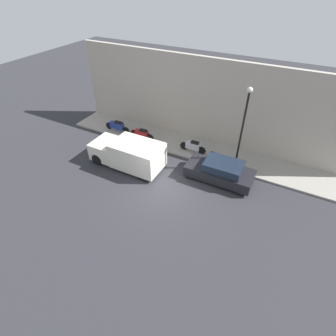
% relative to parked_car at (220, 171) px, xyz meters
% --- Properties ---
extents(ground_plane, '(60.00, 60.00, 0.00)m').
position_rel_parked_car_xyz_m(ground_plane, '(-2.32, 2.74, -0.63)').
color(ground_plane, '#2D2D33').
extents(sidewalk, '(2.59, 19.34, 0.13)m').
position_rel_parked_car_xyz_m(sidewalk, '(2.35, 2.74, -0.57)').
color(sidewalk, gray).
rests_on(sidewalk, ground_plane).
extents(building_facade, '(0.30, 19.34, 5.86)m').
position_rel_parked_car_xyz_m(building_facade, '(3.79, 2.74, 2.29)').
color(building_facade, '#B2A899').
rests_on(building_facade, ground_plane).
extents(parked_car, '(1.75, 3.96, 1.30)m').
position_rel_parked_car_xyz_m(parked_car, '(0.00, 0.00, 0.00)').
color(parked_car, black).
rests_on(parked_car, ground_plane).
extents(delivery_van, '(1.98, 4.72, 1.78)m').
position_rel_parked_car_xyz_m(delivery_van, '(-1.33, 5.65, 0.29)').
color(delivery_van, silver).
rests_on(delivery_van, ground_plane).
extents(motorcycle_red, '(0.30, 1.93, 0.89)m').
position_rel_parked_car_xyz_m(motorcycle_red, '(1.48, 6.39, -0.03)').
color(motorcycle_red, '#B21E1E').
rests_on(motorcycle_red, sidewalk).
extents(motorcycle_blue, '(0.30, 2.12, 0.84)m').
position_rel_parked_car_xyz_m(motorcycle_blue, '(1.71, 8.75, -0.06)').
color(motorcycle_blue, navy).
rests_on(motorcycle_blue, sidewalk).
extents(scooter_silver, '(0.30, 1.85, 0.83)m').
position_rel_parked_car_xyz_m(scooter_silver, '(1.81, 2.53, -0.07)').
color(scooter_silver, '#B7B7BF').
rests_on(scooter_silver, sidewalk).
extents(streetlamp, '(0.30, 0.30, 5.20)m').
position_rel_parked_car_xyz_m(streetlamp, '(1.41, -0.52, 2.69)').
color(streetlamp, black).
rests_on(streetlamp, sidewalk).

